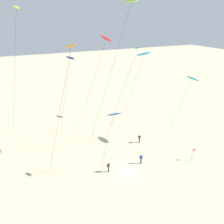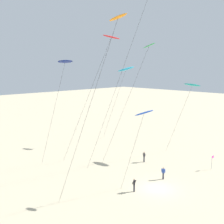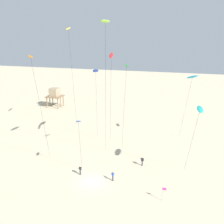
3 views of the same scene
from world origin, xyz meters
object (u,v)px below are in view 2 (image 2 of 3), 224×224
object	(u,v)px
kite_blue	(144,114)
kite_orange	(116,24)
kite_red	(110,39)
kite_navy	(65,62)
kite_green	(147,51)
kite_flyer_furthest	(134,185)
kite_flyer_middle	(163,173)
kite_teal	(192,85)
marker_flag	(212,160)
kite_flyer_nearest	(144,157)
kite_cyan	(126,69)

from	to	relation	value
kite_blue	kite_orange	world-z (taller)	kite_orange
kite_red	kite_navy	bearing A→B (deg)	135.79
kite_blue	kite_orange	size ratio (longest dim) A/B	0.52
kite_green	kite_flyer_furthest	size ratio (longest dim) A/B	10.98
kite_orange	kite_flyer_middle	distance (m)	21.45
kite_navy	kite_teal	size ratio (longest dim) A/B	1.29
kite_blue	kite_flyer_middle	bearing A→B (deg)	8.26
kite_orange	kite_flyer_furthest	world-z (taller)	kite_orange
marker_flag	kite_navy	bearing A→B (deg)	135.87
kite_flyer_nearest	marker_flag	xyz separation A→B (m)	(4.63, -9.12, 0.60)
kite_blue	kite_orange	bearing A→B (deg)	-165.17
kite_green	kite_red	bearing A→B (deg)	134.13
kite_flyer_middle	marker_flag	distance (m)	8.70
marker_flag	kite_red	bearing A→B (deg)	135.91
kite_flyer_nearest	kite_navy	bearing A→B (deg)	151.71
marker_flag	kite_green	bearing A→B (deg)	136.82
kite_orange	kite_flyer_nearest	bearing A→B (deg)	30.02
kite_teal	kite_orange	world-z (taller)	kite_orange
kite_red	kite_flyer_nearest	bearing A→B (deg)	-12.28
kite_teal	kite_green	bearing A→B (deg)	176.73
kite_navy	kite_flyer_middle	size ratio (longest dim) A/B	9.64
kite_green	kite_teal	bearing A→B (deg)	-3.27
kite_navy	marker_flag	size ratio (longest dim) A/B	7.66
kite_green	kite_flyer_nearest	world-z (taller)	kite_green
kite_cyan	kite_flyer_nearest	xyz separation A→B (m)	(-7.30, -11.01, -13.66)
kite_teal	kite_green	xyz separation A→B (m)	(-11.28, 0.64, 5.22)
kite_blue	kite_teal	xyz separation A→B (m)	(17.50, 4.10, 2.33)
kite_navy	kite_flyer_nearest	bearing A→B (deg)	-28.29
kite_cyan	kite_flyer_furthest	distance (m)	27.48
kite_orange	kite_green	distance (m)	14.06
kite_cyan	kite_flyer_middle	xyz separation A→B (m)	(-10.87, -17.29, -13.66)
kite_blue	kite_cyan	world-z (taller)	kite_cyan
kite_orange	kite_cyan	world-z (taller)	kite_orange
kite_red	kite_flyer_furthest	distance (m)	19.64
kite_teal	kite_flyer_middle	world-z (taller)	kite_teal
kite_navy	kite_flyer_furthest	xyz separation A→B (m)	(1.43, -11.89, -14.79)
kite_blue	kite_green	size ratio (longest dim) A/B	0.56
kite_cyan	kite_flyer_nearest	bearing A→B (deg)	-123.56
kite_flyer_nearest	kite_flyer_middle	size ratio (longest dim) A/B	1.00
kite_blue	kite_flyer_nearest	distance (m)	14.32
kite_navy	kite_flyer_middle	bearing A→B (deg)	-59.32
kite_blue	marker_flag	xyz separation A→B (m)	(13.48, -2.07, -8.19)
kite_teal	kite_flyer_furthest	distance (m)	21.34
kite_flyer_middle	kite_red	bearing A→B (deg)	108.83
kite_red	kite_flyer_furthest	xyz separation A→B (m)	(-3.12, -7.46, -17.90)
kite_blue	kite_flyer_middle	xyz separation A→B (m)	(5.28, 0.77, -8.78)
kite_green	kite_cyan	xyz separation A→B (m)	(9.93, 13.31, -2.68)
kite_navy	kite_orange	xyz separation A→B (m)	(-4.32, -14.47, 3.18)
kite_orange	kite_cyan	bearing A→B (deg)	41.40
kite_green	kite_cyan	bearing A→B (deg)	53.28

